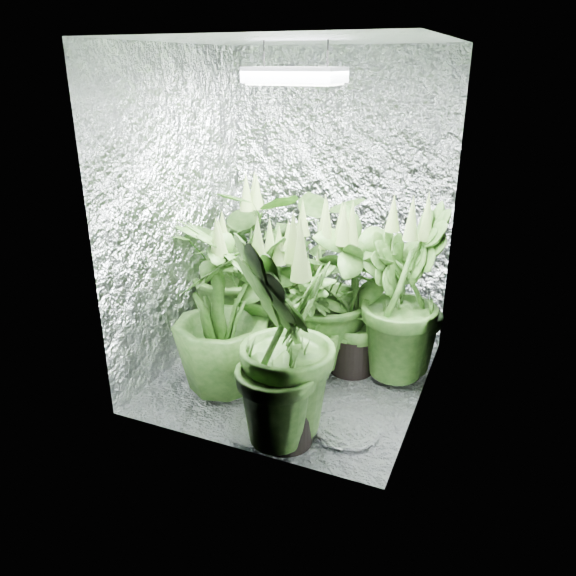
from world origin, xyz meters
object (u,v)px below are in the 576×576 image
(circulation_fan, at_px, (409,336))
(plant_d, at_px, (220,310))
(plant_f, at_px, (268,310))
(plant_a, at_px, (245,261))
(plant_e, at_px, (318,287))
(plant_c, at_px, (404,296))
(grow_lamp, at_px, (295,76))
(plant_g, at_px, (285,344))
(plant_h, at_px, (307,326))
(plant_b, at_px, (354,296))

(circulation_fan, bearing_deg, plant_d, -112.70)
(plant_f, height_order, circulation_fan, plant_f)
(plant_a, height_order, plant_e, plant_a)
(plant_d, bearing_deg, circulation_fan, 42.90)
(plant_c, bearing_deg, circulation_fan, 89.87)
(grow_lamp, xyz_separation_m, plant_g, (0.22, -0.64, -1.24))
(plant_f, distance_m, plant_h, 0.26)
(plant_b, bearing_deg, plant_d, -141.38)
(plant_d, xyz_separation_m, plant_g, (0.56, -0.33, 0.05))
(plant_f, relative_size, plant_g, 0.85)
(plant_c, relative_size, plant_f, 1.12)
(plant_e, bearing_deg, plant_f, -120.39)
(plant_b, relative_size, plant_e, 0.99)
(grow_lamp, height_order, plant_c, grow_lamp)
(plant_f, xyz_separation_m, plant_g, (0.36, -0.56, 0.10))
(plant_b, bearing_deg, circulation_fan, 50.63)
(plant_b, bearing_deg, plant_a, 168.12)
(grow_lamp, bearing_deg, plant_c, 25.03)
(plant_c, bearing_deg, plant_b, -167.21)
(plant_g, xyz_separation_m, plant_h, (-0.13, 0.65, -0.21))
(grow_lamp, height_order, plant_a, grow_lamp)
(plant_f, bearing_deg, plant_d, -132.28)
(plant_e, relative_size, circulation_fan, 3.54)
(plant_e, distance_m, plant_h, 0.30)
(plant_a, relative_size, plant_b, 1.10)
(plant_g, bearing_deg, grow_lamp, 108.73)
(plant_g, bearing_deg, circulation_fan, 71.85)
(plant_a, height_order, plant_g, plant_g)
(grow_lamp, distance_m, plant_g, 1.41)
(plant_e, relative_size, plant_h, 1.39)
(plant_f, distance_m, circulation_fan, 1.07)
(plant_e, relative_size, plant_f, 1.09)
(grow_lamp, height_order, plant_d, grow_lamp)
(plant_a, distance_m, plant_h, 0.78)
(plant_b, bearing_deg, plant_f, -146.42)
(plant_a, height_order, circulation_fan, plant_a)
(plant_c, height_order, plant_g, plant_g)
(plant_b, height_order, circulation_fan, plant_b)
(plant_g, bearing_deg, plant_d, 149.47)
(plant_e, bearing_deg, grow_lamp, -103.34)
(plant_g, bearing_deg, plant_f, 122.57)
(plant_b, height_order, plant_f, plant_b)
(grow_lamp, xyz_separation_m, plant_e, (0.06, 0.26, -1.29))
(plant_d, bearing_deg, grow_lamp, 41.94)
(plant_a, distance_m, plant_e, 0.63)
(plant_b, xyz_separation_m, plant_g, (-0.10, -0.86, 0.06))
(plant_e, xyz_separation_m, circulation_fan, (0.56, 0.33, -0.40))
(plant_g, bearing_deg, plant_a, 126.23)
(plant_c, distance_m, circulation_fan, 0.51)
(grow_lamp, relative_size, plant_d, 0.44)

